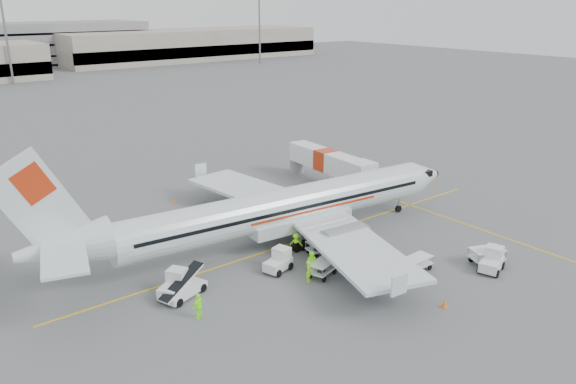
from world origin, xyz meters
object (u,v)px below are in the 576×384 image
(tug_mid, at_px, (278,261))
(tug_aft, at_px, (174,285))
(tug_fore, at_px, (492,260))
(jet_bridge, at_px, (326,167))
(belt_loader, at_px, (183,281))
(aircraft, at_px, (285,182))

(tug_mid, bearing_deg, tug_aft, 153.86)
(tug_fore, bearing_deg, tug_mid, 123.46)
(jet_bridge, xyz_separation_m, tug_mid, (-17.21, -13.77, -1.06))
(belt_loader, bearing_deg, tug_aft, 123.63)
(aircraft, bearing_deg, tug_mid, -128.33)
(tug_mid, bearing_deg, belt_loader, 156.24)
(aircraft, xyz_separation_m, jet_bridge, (13.34, 9.75, -3.38))
(aircraft, bearing_deg, tug_aft, -161.73)
(jet_bridge, distance_m, tug_aft, 28.12)
(belt_loader, height_order, tug_fore, belt_loader)
(tug_mid, distance_m, tug_aft, 8.11)
(aircraft, xyz_separation_m, tug_mid, (-3.87, -4.02, -4.43))
(jet_bridge, bearing_deg, aircraft, -140.62)
(tug_mid, bearing_deg, tug_fore, -54.88)
(belt_loader, bearing_deg, jet_bridge, 7.68)
(belt_loader, xyz_separation_m, tug_mid, (7.44, -0.94, -0.36))
(tug_mid, bearing_deg, aircraft, 29.52)
(jet_bridge, relative_size, tug_mid, 6.52)
(tug_mid, xyz_separation_m, tug_aft, (-7.99, 1.35, 0.05))
(aircraft, xyz_separation_m, tug_aft, (-11.86, -2.67, -4.38))
(belt_loader, distance_m, tug_mid, 7.51)
(jet_bridge, distance_m, tug_fore, 24.24)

